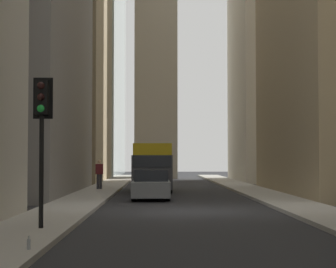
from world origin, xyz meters
TOP-DOWN VIEW (x-y plane):
  - ground_plane at (0.00, 0.00)m, footprint 135.00×135.00m
  - sidewalk_right at (0.00, 4.50)m, footprint 90.00×2.20m
  - sidewalk_left at (0.00, -4.50)m, footprint 90.00×2.20m
  - building_right_far at (28.89, 10.59)m, footprint 15.23×10.50m
  - delivery_truck at (13.64, 1.40)m, footprint 6.46×2.25m
  - hatchback_grey at (6.69, 1.40)m, footprint 4.30×1.78m
  - traffic_light_foreground at (-6.45, 4.14)m, footprint 0.43×0.52m
  - pedestrian at (13.76, 4.59)m, footprint 0.26×0.44m
  - discarded_bottle at (-10.16, 3.66)m, footprint 0.07×0.07m

SIDE VIEW (x-z plane):
  - ground_plane at x=0.00m, z-range 0.00..0.00m
  - sidewalk_right at x=0.00m, z-range 0.00..0.14m
  - sidewalk_left at x=0.00m, z-range 0.00..0.14m
  - discarded_bottle at x=-10.16m, z-range 0.11..0.38m
  - hatchback_grey at x=6.69m, z-range -0.04..1.37m
  - pedestrian at x=13.76m, z-range 0.22..1.97m
  - delivery_truck at x=13.64m, z-range 0.04..2.88m
  - traffic_light_foreground at x=-6.45m, z-range 1.07..5.04m
  - building_right_far at x=28.89m, z-range 0.01..25.42m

